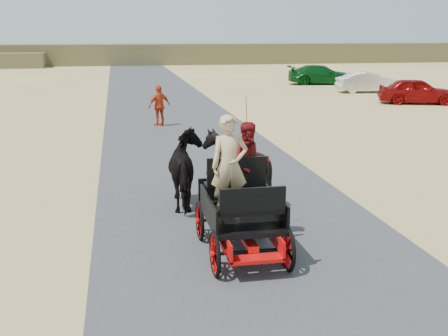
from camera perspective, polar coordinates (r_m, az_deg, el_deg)
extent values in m
plane|color=tan|center=(8.74, 6.62, -13.01)|extent=(140.00, 140.00, 0.00)
cube|color=#38383A|center=(8.74, 6.62, -12.98)|extent=(6.00, 140.00, 0.01)
cube|color=brown|center=(69.53, -8.99, 11.35)|extent=(140.00, 6.00, 2.40)
imported|color=black|center=(12.80, -3.60, -0.18)|extent=(0.91, 2.01, 1.70)
imported|color=black|center=(12.98, 1.23, 0.05)|extent=(1.37, 1.54, 1.70)
imported|color=tan|center=(9.84, 0.55, 0.21)|extent=(0.66, 0.43, 1.80)
imported|color=#660C0F|center=(10.49, 2.63, 0.43)|extent=(0.77, 0.60, 1.58)
imported|color=red|center=(23.91, -6.57, 6.31)|extent=(1.09, 0.82, 1.73)
imported|color=maroon|center=(32.97, 19.02, 7.41)|extent=(4.44, 2.87, 1.41)
imported|color=silver|center=(38.21, 14.40, 8.44)|extent=(4.14, 1.73, 1.33)
imported|color=#0C4C19|center=(43.39, 9.83, 9.32)|extent=(5.15, 2.67, 1.43)
imported|color=#B2B2B7|center=(46.41, 9.35, 9.47)|extent=(4.33, 2.03, 1.20)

